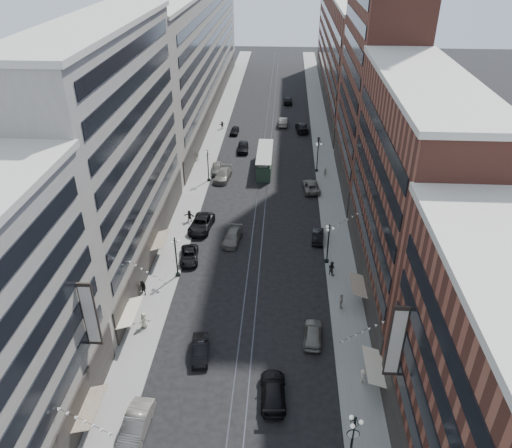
% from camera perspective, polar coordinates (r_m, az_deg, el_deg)
% --- Properties ---
extents(ground, '(220.00, 220.00, 0.00)m').
position_cam_1_polar(ground, '(88.80, 0.96, 6.14)').
color(ground, black).
rests_on(ground, ground).
extents(sidewalk_west, '(4.00, 180.00, 0.15)m').
position_cam_1_polar(sidewalk_west, '(98.94, -5.22, 8.69)').
color(sidewalk_west, gray).
rests_on(sidewalk_west, ground).
extents(sidewalk_east, '(4.00, 180.00, 0.15)m').
position_cam_1_polar(sidewalk_east, '(98.21, 7.72, 8.37)').
color(sidewalk_east, gray).
rests_on(sidewalk_east, ground).
extents(rail_west, '(0.12, 180.00, 0.02)m').
position_cam_1_polar(rail_west, '(98.01, 0.81, 8.56)').
color(rail_west, '#2D2D33').
rests_on(rail_west, ground).
extents(rail_east, '(0.12, 180.00, 0.02)m').
position_cam_1_polar(rail_east, '(97.96, 1.64, 8.54)').
color(rail_east, '#2D2D33').
rests_on(rail_east, ground).
extents(building_west_mid, '(8.00, 36.00, 28.00)m').
position_cam_1_polar(building_west_mid, '(61.81, -16.19, 7.80)').
color(building_west_mid, gray).
rests_on(building_west_mid, ground).
extents(building_west_far, '(8.00, 90.00, 26.00)m').
position_cam_1_polar(building_west_far, '(120.91, -6.71, 19.04)').
color(building_west_far, gray).
rests_on(building_west_far, ground).
extents(building_east_near, '(8.00, 28.00, 20.00)m').
position_cam_1_polar(building_east_near, '(35.91, 26.45, -21.74)').
color(building_east_near, brown).
rests_on(building_east_near, ground).
extents(building_east_mid, '(8.00, 30.00, 24.00)m').
position_cam_1_polar(building_east_mid, '(56.38, 17.12, 3.17)').
color(building_east_mid, brown).
rests_on(building_east_mid, ground).
extents(building_east_tower, '(8.00, 26.00, 42.00)m').
position_cam_1_polar(building_east_tower, '(79.59, 13.96, 18.35)').
color(building_east_tower, brown).
rests_on(building_east_tower, ground).
extents(building_east_far, '(8.00, 72.00, 24.00)m').
position_cam_1_polar(building_east_far, '(128.95, 9.97, 19.07)').
color(building_east_far, brown).
rests_on(building_east_far, ground).
extents(lamppost_sw_far, '(1.03, 1.14, 5.52)m').
position_cam_1_polar(lamppost_sw_far, '(60.53, -9.13, -3.57)').
color(lamppost_sw_far, black).
rests_on(lamppost_sw_far, sidewalk_west).
extents(lamppost_sw_mid, '(1.03, 1.14, 5.52)m').
position_cam_1_polar(lamppost_sw_mid, '(83.84, -5.51, 6.78)').
color(lamppost_sw_mid, black).
rests_on(lamppost_sw_mid, sidewalk_west).
extents(lamppost_se_near, '(1.08, 1.14, 5.52)m').
position_cam_1_polar(lamppost_se_near, '(42.03, 10.97, -22.93)').
color(lamppost_se_near, black).
rests_on(lamppost_se_near, sidewalk_east).
extents(lamppost_se_far, '(1.03, 1.14, 5.52)m').
position_cam_1_polar(lamppost_se_far, '(62.84, 8.26, -2.10)').
color(lamppost_se_far, black).
rests_on(lamppost_se_far, sidewalk_east).
extents(lamppost_se_mid, '(1.03, 1.14, 5.52)m').
position_cam_1_polar(lamppost_se_mid, '(87.70, 7.05, 7.79)').
color(lamppost_se_mid, black).
rests_on(lamppost_se_mid, sidewalk_east).
extents(streetcar, '(2.64, 11.94, 3.30)m').
position_cam_1_polar(streetcar, '(88.96, 1.00, 7.26)').
color(streetcar, '#263B2C').
rests_on(streetcar, ground).
extents(car_1, '(2.18, 5.45, 1.76)m').
position_cam_1_polar(car_1, '(46.15, -13.58, -21.45)').
color(car_1, slate).
rests_on(car_1, ground).
extents(car_2, '(2.87, 5.13, 1.35)m').
position_cam_1_polar(car_2, '(64.62, -7.64, -3.61)').
color(car_2, black).
rests_on(car_2, ground).
extents(car_4, '(2.21, 4.79, 1.59)m').
position_cam_1_polar(car_4, '(52.94, 6.53, -12.33)').
color(car_4, slate).
rests_on(car_4, ground).
extents(car_5, '(2.15, 4.65, 1.48)m').
position_cam_1_polar(car_5, '(51.35, -6.39, -14.08)').
color(car_5, black).
rests_on(car_5, ground).
extents(car_6, '(2.56, 5.72, 1.63)m').
position_cam_1_polar(car_6, '(47.40, 1.96, -18.57)').
color(car_6, black).
rests_on(car_6, ground).
extents(pedestrian_1, '(1.00, 0.78, 1.81)m').
position_cam_1_polar(pedestrian_1, '(55.05, -12.69, -10.66)').
color(pedestrian_1, beige).
rests_on(pedestrian_1, sidewalk_west).
extents(pedestrian_2, '(1.07, 0.85, 1.93)m').
position_cam_1_polar(pedestrian_2, '(59.34, -12.80, -7.15)').
color(pedestrian_2, black).
rests_on(pedestrian_2, sidewalk_west).
extents(pedestrian_4, '(0.65, 1.17, 1.90)m').
position_cam_1_polar(pedestrian_4, '(56.87, 9.69, -8.68)').
color(pedestrian_4, '#AEA290').
rests_on(pedestrian_4, sidewalk_east).
extents(car_7, '(3.46, 6.41, 1.71)m').
position_cam_1_polar(car_7, '(70.93, -6.28, 0.01)').
color(car_7, black).
rests_on(car_7, ground).
extents(car_8, '(2.96, 5.97, 1.67)m').
position_cam_1_polar(car_8, '(85.36, -3.81, 5.64)').
color(car_8, slate).
rests_on(car_8, ground).
extents(car_9, '(1.81, 4.12, 1.38)m').
position_cam_1_polar(car_9, '(105.82, -2.47, 10.62)').
color(car_9, black).
rests_on(car_9, ground).
extents(car_10, '(1.83, 4.40, 1.41)m').
position_cam_1_polar(car_10, '(68.60, 7.07, -1.33)').
color(car_10, black).
rests_on(car_10, ground).
extents(car_11, '(3.02, 5.67, 1.52)m').
position_cam_1_polar(car_11, '(81.85, 6.30, 4.32)').
color(car_11, slate).
rests_on(car_11, ground).
extents(car_12, '(2.99, 6.22, 1.75)m').
position_cam_1_polar(car_12, '(107.56, 5.28, 10.96)').
color(car_12, black).
rests_on(car_12, ground).
extents(car_13, '(2.30, 5.19, 1.73)m').
position_cam_1_polar(car_13, '(96.68, -1.50, 8.78)').
color(car_13, black).
rests_on(car_13, ground).
extents(car_14, '(1.86, 5.17, 1.70)m').
position_cam_1_polar(car_14, '(110.74, 3.11, 11.61)').
color(car_14, gray).
rests_on(car_14, ground).
extents(pedestrian_5, '(1.66, 0.73, 1.74)m').
position_cam_1_polar(pedestrian_5, '(72.81, -7.62, 0.93)').
color(pedestrian_5, black).
rests_on(pedestrian_5, sidewalk_west).
extents(pedestrian_6, '(1.04, 0.66, 1.65)m').
position_cam_1_polar(pedestrian_6, '(92.93, -6.73, 7.73)').
color(pedestrian_6, beige).
rests_on(pedestrian_6, sidewalk_west).
extents(pedestrian_7, '(1.00, 0.99, 1.86)m').
position_cam_1_polar(pedestrian_7, '(61.81, 8.63, -5.00)').
color(pedestrian_7, black).
rests_on(pedestrian_7, sidewalk_east).
extents(pedestrian_8, '(0.74, 0.66, 1.70)m').
position_cam_1_polar(pedestrian_8, '(86.75, 7.90, 5.95)').
color(pedestrian_8, gray).
rests_on(pedestrian_8, sidewalk_east).
extents(pedestrian_9, '(1.14, 0.56, 1.71)m').
position_cam_1_polar(pedestrian_9, '(99.80, 7.16, 9.35)').
color(pedestrian_9, black).
rests_on(pedestrian_9, sidewalk_east).
extents(car_extra_0, '(2.22, 4.65, 1.53)m').
position_cam_1_polar(car_extra_0, '(88.04, -4.49, 6.37)').
color(car_extra_0, slate).
rests_on(car_extra_0, ground).
extents(car_extra_1, '(2.74, 5.36, 1.49)m').
position_cam_1_polar(car_extra_1, '(67.78, -2.72, -1.50)').
color(car_extra_1, '#67645C').
rests_on(car_extra_1, ground).
extents(car_extra_2, '(2.17, 5.16, 1.49)m').
position_cam_1_polar(car_extra_2, '(126.29, 3.65, 13.93)').
color(car_extra_2, black).
rests_on(car_extra_2, ground).
extents(pedestrian_extra_0, '(0.56, 1.04, 1.52)m').
position_cam_1_polar(pedestrian_extra_0, '(49.43, 12.12, -16.65)').
color(pedestrian_extra_0, beige).
rests_on(pedestrian_extra_0, sidewalk_east).
extents(pedestrian_extra_1, '(1.47, 1.25, 1.63)m').
position_cam_1_polar(pedestrian_extra_1, '(108.47, -3.89, 11.24)').
color(pedestrian_extra_1, black).
rests_on(pedestrian_extra_1, sidewalk_west).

